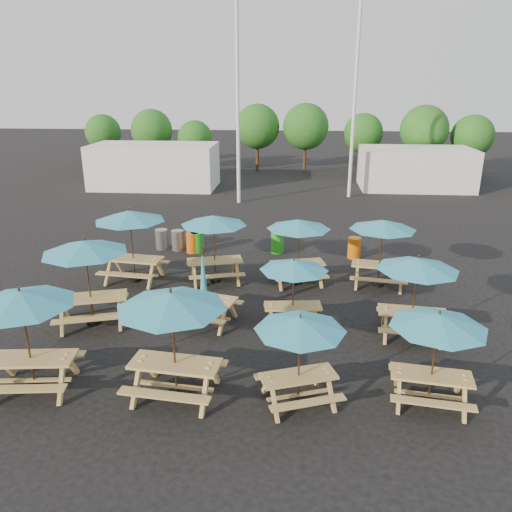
# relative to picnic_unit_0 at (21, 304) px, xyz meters

# --- Properties ---
(ground) EXTENTS (120.00, 120.00, 0.00)m
(ground) POSITION_rel_picnic_unit_0_xyz_m (4.51, 4.91, -2.13)
(ground) COLOR black
(ground) RESTS_ON ground
(picnic_unit_0) EXTENTS (2.54, 2.54, 2.45)m
(picnic_unit_0) POSITION_rel_picnic_unit_0_xyz_m (0.00, 0.00, 0.00)
(picnic_unit_0) COLOR tan
(picnic_unit_0) RESTS_ON ground
(picnic_unit_1) EXTENTS (2.96, 2.96, 2.54)m
(picnic_unit_1) POSITION_rel_picnic_unit_0_xyz_m (0.05, 3.27, 0.08)
(picnic_unit_1) COLOR tan
(picnic_unit_1) RESTS_ON ground
(picnic_unit_2) EXTENTS (2.66, 2.66, 2.56)m
(picnic_unit_2) POSITION_rel_picnic_unit_0_xyz_m (0.24, 6.58, 0.09)
(picnic_unit_2) COLOR tan
(picnic_unit_2) RESTS_ON ground
(picnic_unit_3) EXTENTS (2.59, 2.59, 2.51)m
(picnic_unit_3) POSITION_rel_picnic_unit_0_xyz_m (3.26, 0.02, 0.05)
(picnic_unit_3) COLOR tan
(picnic_unit_3) RESTS_ON ground
(picnic_unit_4) EXTENTS (2.20, 2.03, 2.36)m
(picnic_unit_4) POSITION_rel_picnic_unit_0_xyz_m (3.25, 3.61, -1.16)
(picnic_unit_4) COLOR tan
(picnic_unit_4) RESTS_ON ground
(picnic_unit_5) EXTENTS (2.75, 2.75, 2.41)m
(picnic_unit_5) POSITION_rel_picnic_unit_0_xyz_m (3.06, 6.76, -0.04)
(picnic_unit_5) COLOR tan
(picnic_unit_5) RESTS_ON ground
(picnic_unit_6) EXTENTS (2.47, 2.47, 2.07)m
(picnic_unit_6) POSITION_rel_picnic_unit_0_xyz_m (5.94, -0.03, -0.33)
(picnic_unit_6) COLOR tan
(picnic_unit_6) RESTS_ON ground
(picnic_unit_7) EXTENTS (2.09, 2.09, 2.04)m
(picnic_unit_7) POSITION_rel_picnic_unit_0_xyz_m (5.79, 3.52, -0.36)
(picnic_unit_7) COLOR tan
(picnic_unit_7) RESTS_ON ground
(picnic_unit_8) EXTENTS (2.63, 2.63, 2.31)m
(picnic_unit_8) POSITION_rel_picnic_unit_0_xyz_m (5.91, 6.81, -0.13)
(picnic_unit_8) COLOR tan
(picnic_unit_8) RESTS_ON ground
(picnic_unit_9) EXTENTS (2.27, 2.27, 2.16)m
(picnic_unit_9) POSITION_rel_picnic_unit_0_xyz_m (8.77, 0.19, -0.26)
(picnic_unit_9) COLOR tan
(picnic_unit_9) RESTS_ON ground
(picnic_unit_10) EXTENTS (2.37, 2.37, 2.30)m
(picnic_unit_10) POSITION_rel_picnic_unit_0_xyz_m (9.01, 3.21, -0.13)
(picnic_unit_10) COLOR tan
(picnic_unit_10) RESTS_ON ground
(picnic_unit_11) EXTENTS (2.51, 2.51, 2.36)m
(picnic_unit_11) POSITION_rel_picnic_unit_0_xyz_m (8.67, 6.82, -0.09)
(picnic_unit_11) COLOR tan
(picnic_unit_11) RESTS_ON ground
(waste_bin_0) EXTENTS (0.52, 0.52, 0.83)m
(waste_bin_0) POSITION_rel_picnic_unit_0_xyz_m (0.27, 10.16, -1.72)
(waste_bin_0) COLOR gray
(waste_bin_0) RESTS_ON ground
(waste_bin_1) EXTENTS (0.52, 0.52, 0.83)m
(waste_bin_1) POSITION_rel_picnic_unit_0_xyz_m (0.97, 10.08, -1.72)
(waste_bin_1) COLOR gray
(waste_bin_1) RESTS_ON ground
(waste_bin_2) EXTENTS (0.52, 0.52, 0.83)m
(waste_bin_2) POSITION_rel_picnic_unit_0_xyz_m (1.83, 9.87, -1.72)
(waste_bin_2) COLOR #249A1C
(waste_bin_2) RESTS_ON ground
(waste_bin_3) EXTENTS (0.52, 0.52, 0.83)m
(waste_bin_3) POSITION_rel_picnic_unit_0_xyz_m (1.65, 9.82, -1.72)
(waste_bin_3) COLOR #C95D0B
(waste_bin_3) RESTS_ON ground
(waste_bin_4) EXTENTS (0.52, 0.52, 0.83)m
(waste_bin_4) POSITION_rel_picnic_unit_0_xyz_m (5.09, 10.06, -1.72)
(waste_bin_4) COLOR #249A1C
(waste_bin_4) RESTS_ON ground
(waste_bin_5) EXTENTS (0.52, 0.52, 0.83)m
(waste_bin_5) POSITION_rel_picnic_unit_0_xyz_m (8.14, 9.65, -1.72)
(waste_bin_5) COLOR #C95D0B
(waste_bin_5) RESTS_ON ground
(mast_0) EXTENTS (0.20, 0.20, 12.00)m
(mast_0) POSITION_rel_picnic_unit_0_xyz_m (2.51, 18.91, 3.87)
(mast_0) COLOR silver
(mast_0) RESTS_ON ground
(mast_1) EXTENTS (0.20, 0.20, 12.00)m
(mast_1) POSITION_rel_picnic_unit_0_xyz_m (9.01, 20.91, 3.87)
(mast_1) COLOR silver
(mast_1) RESTS_ON ground
(event_tent_0) EXTENTS (8.00, 4.00, 2.80)m
(event_tent_0) POSITION_rel_picnic_unit_0_xyz_m (-3.49, 22.91, -0.73)
(event_tent_0) COLOR silver
(event_tent_0) RESTS_ON ground
(event_tent_1) EXTENTS (7.00, 4.00, 2.60)m
(event_tent_1) POSITION_rel_picnic_unit_0_xyz_m (13.51, 23.91, -0.83)
(event_tent_1) COLOR silver
(event_tent_1) RESTS_ON ground
(tree_0) EXTENTS (2.80, 2.80, 4.24)m
(tree_0) POSITION_rel_picnic_unit_0_xyz_m (-9.56, 30.16, 0.70)
(tree_0) COLOR #382314
(tree_0) RESTS_ON ground
(tree_1) EXTENTS (3.11, 3.11, 4.72)m
(tree_1) POSITION_rel_picnic_unit_0_xyz_m (-5.23, 28.81, 1.02)
(tree_1) COLOR #382314
(tree_1) RESTS_ON ground
(tree_2) EXTENTS (2.59, 2.59, 3.93)m
(tree_2) POSITION_rel_picnic_unit_0_xyz_m (-1.88, 28.57, 0.49)
(tree_2) COLOR #382314
(tree_2) RESTS_ON ground
(tree_3) EXTENTS (3.36, 3.36, 5.09)m
(tree_3) POSITION_rel_picnic_unit_0_xyz_m (2.76, 29.63, 1.27)
(tree_3) COLOR #382314
(tree_3) RESTS_ON ground
(tree_4) EXTENTS (3.41, 3.41, 5.17)m
(tree_4) POSITION_rel_picnic_unit_0_xyz_m (6.41, 29.17, 1.33)
(tree_4) COLOR #382314
(tree_4) RESTS_ON ground
(tree_5) EXTENTS (2.94, 2.94, 4.45)m
(tree_5) POSITION_rel_picnic_unit_0_xyz_m (10.74, 29.59, 0.84)
(tree_5) COLOR #382314
(tree_5) RESTS_ON ground
(tree_6) EXTENTS (3.38, 3.38, 5.13)m
(tree_6) POSITION_rel_picnic_unit_0_xyz_m (14.75, 27.81, 1.30)
(tree_6) COLOR #382314
(tree_6) RESTS_ON ground
(tree_7) EXTENTS (2.95, 2.95, 4.48)m
(tree_7) POSITION_rel_picnic_unit_0_xyz_m (18.14, 27.83, 0.86)
(tree_7) COLOR #382314
(tree_7) RESTS_ON ground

